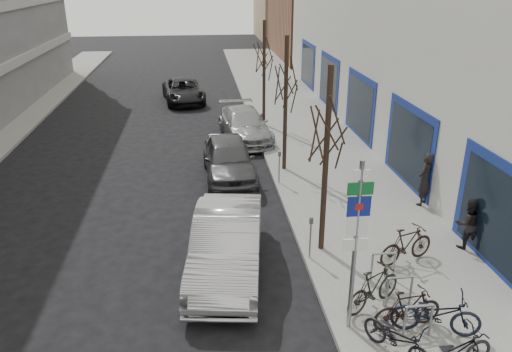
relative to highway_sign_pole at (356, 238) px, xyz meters
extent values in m
plane|color=black|center=(-2.40, 0.01, -2.46)|extent=(120.00, 120.00, 0.00)
cube|color=slate|center=(2.10, 10.01, -2.38)|extent=(5.00, 70.00, 0.15)
cube|color=brown|center=(10.60, 40.01, 1.54)|extent=(12.00, 14.00, 8.00)
cube|color=#937A5B|center=(11.10, 55.01, 2.04)|extent=(13.00, 12.00, 9.00)
cylinder|color=gray|center=(0.00, 0.01, -0.36)|extent=(0.10, 0.10, 4.20)
cube|color=white|center=(0.00, -0.02, 1.44)|extent=(0.35, 0.03, 0.22)
cube|color=#0C5926|center=(0.00, -0.02, 1.14)|extent=(0.55, 0.03, 0.28)
cube|color=navy|center=(0.00, -0.02, 0.74)|extent=(0.50, 0.03, 0.45)
cube|color=maroon|center=(0.00, -0.03, 0.74)|extent=(0.18, 0.02, 0.14)
cube|color=white|center=(0.00, -0.02, 0.29)|extent=(0.45, 0.03, 0.45)
cube|color=white|center=(0.00, -0.02, -0.16)|extent=(0.55, 0.03, 0.28)
cylinder|color=gray|center=(1.10, -0.49, -1.91)|extent=(0.06, 0.06, 0.80)
cylinder|color=gray|center=(1.70, -0.49, -1.91)|extent=(0.06, 0.06, 0.80)
cylinder|color=gray|center=(1.40, -0.49, -1.51)|extent=(0.60, 0.06, 0.06)
cylinder|color=gray|center=(1.10, 0.61, -1.91)|extent=(0.06, 0.06, 0.80)
cylinder|color=gray|center=(1.70, 0.61, -1.91)|extent=(0.06, 0.06, 0.80)
cylinder|color=gray|center=(1.40, 0.61, -1.51)|extent=(0.60, 0.06, 0.06)
cylinder|color=gray|center=(1.10, 1.71, -1.91)|extent=(0.06, 0.06, 0.80)
cylinder|color=gray|center=(1.70, 1.71, -1.91)|extent=(0.06, 0.06, 0.80)
cylinder|color=gray|center=(1.40, 1.71, -1.51)|extent=(0.60, 0.06, 0.06)
cylinder|color=black|center=(0.20, 3.51, 0.29)|extent=(0.16, 0.16, 5.50)
cylinder|color=black|center=(0.20, 10.01, 0.29)|extent=(0.16, 0.16, 5.50)
cylinder|color=black|center=(0.20, 16.51, 0.29)|extent=(0.16, 0.16, 5.50)
cylinder|color=gray|center=(-0.25, 3.01, -1.76)|extent=(0.05, 0.05, 1.10)
cube|color=#3F3F44|center=(-0.25, 3.01, -1.13)|extent=(0.10, 0.08, 0.18)
cylinder|color=gray|center=(-0.25, 8.51, -1.76)|extent=(0.05, 0.05, 1.10)
cube|color=#3F3F44|center=(-0.25, 8.51, -1.13)|extent=(0.10, 0.08, 0.18)
cylinder|color=gray|center=(-0.25, 14.01, -1.76)|extent=(0.05, 0.05, 1.10)
cube|color=#3F3F44|center=(-0.25, 14.01, -1.13)|extent=(0.10, 0.08, 0.18)
imported|color=black|center=(0.72, -1.04, -1.78)|extent=(1.37, 1.75, 1.06)
imported|color=black|center=(1.28, -0.19, -1.79)|extent=(1.74, 0.73, 1.03)
imported|color=black|center=(1.83, -0.43, -1.71)|extent=(2.05, 1.13, 1.20)
imported|color=black|center=(0.77, 0.64, -1.76)|extent=(1.84, 1.38, 1.10)
imported|color=black|center=(1.66, -1.60, -1.75)|extent=(1.92, 0.95, 1.13)
imported|color=black|center=(2.35, 2.49, -1.75)|extent=(1.90, 1.13, 1.11)
imported|color=#B9B9BF|center=(-2.60, 2.84, -1.61)|extent=(2.47, 5.35, 1.70)
imported|color=#444549|center=(-2.11, 9.60, -1.65)|extent=(2.08, 4.83, 1.63)
imported|color=#9A9B9F|center=(-1.00, 14.55, -1.72)|extent=(2.62, 5.31, 1.49)
imported|color=black|center=(-4.15, 22.74, -1.75)|extent=(3.01, 5.34, 1.41)
imported|color=black|center=(4.40, 6.05, -1.37)|extent=(0.80, 0.80, 1.87)
imported|color=black|center=(4.40, 3.08, -1.52)|extent=(0.59, 0.41, 1.57)
camera|label=1|loc=(-3.17, -8.97, 5.19)|focal=35.00mm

